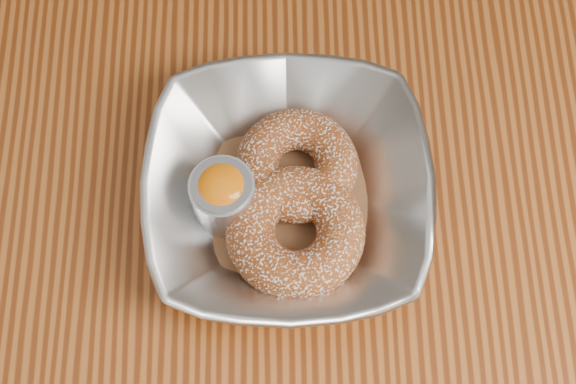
{
  "coord_description": "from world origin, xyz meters",
  "views": [
    {
      "loc": [
        -0.04,
        -0.3,
        1.36
      ],
      "look_at": [
        -0.04,
        -0.07,
        0.78
      ],
      "focal_mm": 50.0,
      "sensor_mm": 36.0,
      "label": 1
    }
  ],
  "objects_px": {
    "ramekin": "(223,195)",
    "donut_back": "(297,165)",
    "serving_bowl": "(288,193)",
    "table": "(324,175)",
    "donut_front": "(295,232)"
  },
  "relations": [
    {
      "from": "table",
      "to": "donut_front",
      "type": "distance_m",
      "value": 0.17
    },
    {
      "from": "ramekin",
      "to": "donut_front",
      "type": "bearing_deg",
      "value": -26.57
    },
    {
      "from": "serving_bowl",
      "to": "donut_front",
      "type": "relative_size",
      "value": 2.08
    },
    {
      "from": "donut_back",
      "to": "donut_front",
      "type": "relative_size",
      "value": 0.91
    },
    {
      "from": "donut_front",
      "to": "ramekin",
      "type": "xyz_separation_m",
      "value": [
        -0.06,
        0.03,
        0.01
      ]
    },
    {
      "from": "serving_bowl",
      "to": "donut_back",
      "type": "distance_m",
      "value": 0.03
    },
    {
      "from": "table",
      "to": "serving_bowl",
      "type": "distance_m",
      "value": 0.15
    },
    {
      "from": "serving_bowl",
      "to": "ramekin",
      "type": "relative_size",
      "value": 3.91
    },
    {
      "from": "serving_bowl",
      "to": "donut_front",
      "type": "height_order",
      "value": "serving_bowl"
    },
    {
      "from": "serving_bowl",
      "to": "donut_front",
      "type": "distance_m",
      "value": 0.03
    },
    {
      "from": "ramekin",
      "to": "donut_back",
      "type": "bearing_deg",
      "value": 26.81
    },
    {
      "from": "table",
      "to": "donut_front",
      "type": "relative_size",
      "value": 11.14
    },
    {
      "from": "serving_bowl",
      "to": "donut_front",
      "type": "xyz_separation_m",
      "value": [
        0.01,
        -0.03,
        0.0
      ]
    },
    {
      "from": "table",
      "to": "serving_bowl",
      "type": "bearing_deg",
      "value": -117.55
    },
    {
      "from": "serving_bowl",
      "to": "ramekin",
      "type": "bearing_deg",
      "value": -174.25
    }
  ]
}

